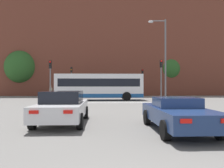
# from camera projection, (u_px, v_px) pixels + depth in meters

# --- Properties ---
(stop_line_strip) EXTENTS (8.66, 0.30, 0.01)m
(stop_line_strip) POSITION_uv_depth(u_px,v_px,m) (108.00, 103.00, 21.79)
(stop_line_strip) COLOR silver
(stop_line_strip) RESTS_ON ground_plane
(far_pavement) EXTENTS (69.62, 2.50, 0.01)m
(far_pavement) POSITION_uv_depth(u_px,v_px,m) (106.00, 97.00, 34.08)
(far_pavement) COLOR gray
(far_pavement) RESTS_ON ground_plane
(brick_civic_building) EXTENTS (43.15, 11.84, 23.00)m
(brick_civic_building) POSITION_uv_depth(u_px,v_px,m) (118.00, 41.00, 42.83)
(brick_civic_building) COLOR brown
(brick_civic_building) RESTS_ON ground_plane
(car_saloon_left) EXTENTS (2.05, 4.57, 1.45)m
(car_saloon_left) POSITION_uv_depth(u_px,v_px,m) (63.00, 107.00, 9.83)
(car_saloon_left) COLOR silver
(car_saloon_left) RESTS_ON ground_plane
(car_roadster_right) EXTENTS (1.97, 4.57, 1.25)m
(car_roadster_right) POSITION_uv_depth(u_px,v_px,m) (177.00, 114.00, 8.20)
(car_roadster_right) COLOR navy
(car_roadster_right) RESTS_ON ground_plane
(bus_crossing_lead) EXTENTS (10.14, 2.64, 3.07)m
(bus_crossing_lead) POSITION_uv_depth(u_px,v_px,m) (99.00, 86.00, 25.85)
(bus_crossing_lead) COLOR silver
(bus_crossing_lead) RESTS_ON ground_plane
(traffic_light_far_left) EXTENTS (0.26, 0.31, 4.56)m
(traffic_light_far_left) POSITION_uv_depth(u_px,v_px,m) (71.00, 77.00, 33.10)
(traffic_light_far_left) COLOR slate
(traffic_light_far_left) RESTS_ON ground_plane
(traffic_light_near_left) EXTENTS (0.26, 0.31, 4.23)m
(traffic_light_near_left) POSITION_uv_depth(u_px,v_px,m) (50.00, 74.00, 21.84)
(traffic_light_near_left) COLOR slate
(traffic_light_near_left) RESTS_ON ground_plane
(traffic_light_near_right) EXTENTS (0.26, 0.31, 4.39)m
(traffic_light_near_right) POSITION_uv_depth(u_px,v_px,m) (161.00, 74.00, 22.56)
(traffic_light_near_right) COLOR slate
(traffic_light_near_right) RESTS_ON ground_plane
(traffic_light_far_right) EXTENTS (0.26, 0.31, 4.28)m
(traffic_light_far_right) POSITION_uv_depth(u_px,v_px,m) (143.00, 78.00, 33.60)
(traffic_light_far_right) COLOR slate
(traffic_light_far_right) RESTS_ON ground_plane
(street_lamp_junction) EXTENTS (1.80, 0.36, 8.28)m
(street_lamp_junction) POSITION_uv_depth(u_px,v_px,m) (163.00, 53.00, 21.58)
(street_lamp_junction) COLOR slate
(street_lamp_junction) RESTS_ON ground_plane
(pedestrian_waiting) EXTENTS (0.25, 0.42, 1.69)m
(pedestrian_waiting) POSITION_uv_depth(u_px,v_px,m) (108.00, 90.00, 34.44)
(pedestrian_waiting) COLOR brown
(pedestrian_waiting) RESTS_ON ground_plane
(pedestrian_walking_east) EXTENTS (0.28, 0.43, 1.81)m
(pedestrian_walking_east) POSITION_uv_depth(u_px,v_px,m) (51.00, 90.00, 34.52)
(pedestrian_walking_east) COLOR brown
(pedestrian_walking_east) RESTS_ON ground_plane
(pedestrian_walking_west) EXTENTS (0.43, 0.45, 1.58)m
(pedestrian_walking_west) POSITION_uv_depth(u_px,v_px,m) (51.00, 91.00, 32.91)
(pedestrian_walking_west) COLOR brown
(pedestrian_walking_west) RESTS_ON ground_plane
(tree_by_building) EXTENTS (4.14, 4.14, 6.85)m
(tree_by_building) POSITION_uv_depth(u_px,v_px,m) (169.00, 69.00, 38.89)
(tree_by_building) COLOR #4C3823
(tree_by_building) RESTS_ON ground_plane
(tree_kerbside) EXTENTS (5.40, 5.40, 7.73)m
(tree_kerbside) POSITION_uv_depth(u_px,v_px,m) (21.00, 67.00, 37.19)
(tree_kerbside) COLOR #4C3823
(tree_kerbside) RESTS_ON ground_plane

